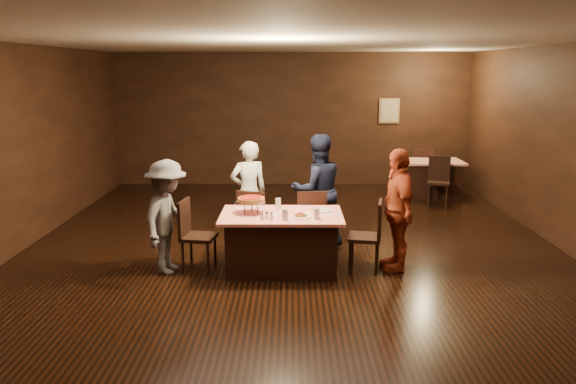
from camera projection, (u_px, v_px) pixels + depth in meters
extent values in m
plane|color=black|center=(292.00, 252.00, 8.22)|extent=(10.00, 10.00, 0.00)
cube|color=silver|center=(293.00, 41.00, 7.58)|extent=(8.00, 10.00, 0.04)
cube|color=black|center=(292.00, 120.00, 12.78)|extent=(8.00, 0.04, 3.00)
cube|color=black|center=(294.00, 285.00, 3.02)|extent=(8.00, 0.04, 3.00)
cube|color=black|center=(10.00, 151.00, 7.93)|extent=(0.04, 10.00, 3.00)
cube|color=tan|center=(389.00, 111.00, 12.70)|extent=(0.46, 0.03, 0.56)
cube|color=beige|center=(389.00, 111.00, 12.67)|extent=(0.38, 0.01, 0.48)
cube|color=red|center=(282.00, 242.00, 7.45)|extent=(1.60, 1.00, 0.77)
cube|color=red|center=(430.00, 179.00, 11.71)|extent=(1.30, 0.90, 0.77)
cube|color=black|center=(255.00, 220.00, 8.16)|extent=(0.51, 0.51, 0.95)
cube|color=black|center=(310.00, 221.00, 8.16)|extent=(0.47, 0.47, 0.95)
cube|color=black|center=(199.00, 235.00, 7.43)|extent=(0.48, 0.48, 0.95)
cube|color=black|center=(365.00, 236.00, 7.42)|extent=(0.49, 0.49, 0.95)
cube|color=black|center=(438.00, 181.00, 11.01)|extent=(0.51, 0.51, 0.95)
cube|color=black|center=(423.00, 169.00, 12.28)|extent=(0.51, 0.51, 0.95)
imported|color=white|center=(249.00, 192.00, 8.62)|extent=(0.67, 0.55, 1.57)
imported|color=black|center=(317.00, 190.00, 8.45)|extent=(0.97, 0.85, 1.69)
imported|color=slate|center=(167.00, 217.00, 7.29)|extent=(0.76, 1.07, 1.50)
imported|color=#AC4021|center=(397.00, 210.00, 7.40)|extent=(0.50, 1.00, 1.63)
cylinder|color=black|center=(252.00, 206.00, 7.49)|extent=(0.01, 0.01, 0.15)
cylinder|color=black|center=(244.00, 208.00, 7.35)|extent=(0.01, 0.01, 0.15)
cylinder|color=black|center=(258.00, 208.00, 7.35)|extent=(0.01, 0.01, 0.15)
cylinder|color=silver|center=(251.00, 202.00, 7.38)|extent=(0.38, 0.38, 0.01)
cylinder|color=#B27233|center=(251.00, 199.00, 7.37)|extent=(0.35, 0.35, 0.05)
cylinder|color=#A5140C|center=(251.00, 197.00, 7.37)|extent=(0.30, 0.30, 0.01)
cylinder|color=white|center=(301.00, 217.00, 7.18)|extent=(0.25, 0.25, 0.01)
cylinder|color=#B27233|center=(301.00, 215.00, 7.18)|extent=(0.18, 0.18, 0.04)
cylinder|color=#A5140C|center=(301.00, 213.00, 7.17)|extent=(0.14, 0.14, 0.01)
cylinder|color=white|center=(323.00, 211.00, 7.50)|extent=(0.25, 0.25, 0.01)
cylinder|color=silver|center=(285.00, 215.00, 7.05)|extent=(0.08, 0.08, 0.14)
cylinder|color=silver|center=(317.00, 214.00, 7.10)|extent=(0.08, 0.08, 0.14)
cylinder|color=silver|center=(278.00, 203.00, 7.64)|extent=(0.08, 0.08, 0.14)
cylinder|color=silver|center=(267.00, 216.00, 7.11)|extent=(0.04, 0.04, 0.08)
cylinder|color=silver|center=(267.00, 212.00, 7.10)|extent=(0.05, 0.05, 0.02)
cylinder|color=silver|center=(272.00, 217.00, 7.06)|extent=(0.04, 0.04, 0.08)
cylinder|color=silver|center=(271.00, 213.00, 7.05)|extent=(0.05, 0.05, 0.02)
cylinder|color=silver|center=(262.00, 217.00, 7.06)|extent=(0.04, 0.04, 0.08)
cylinder|color=silver|center=(262.00, 213.00, 7.05)|extent=(0.05, 0.05, 0.02)
cube|color=white|center=(304.00, 214.00, 7.36)|extent=(0.19, 0.19, 0.01)
cube|color=white|center=(270.00, 215.00, 7.31)|extent=(0.21, 0.21, 0.01)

